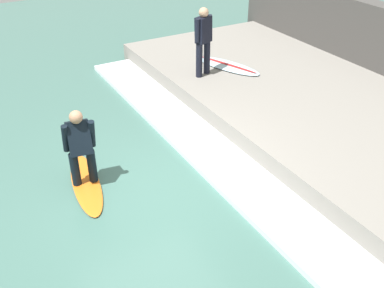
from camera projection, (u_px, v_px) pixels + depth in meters
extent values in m
plane|color=#426B60|center=(151.00, 192.00, 7.42)|extent=(28.00, 28.00, 0.00)
cube|color=gray|center=(337.00, 121.00, 9.05)|extent=(4.40, 11.67, 0.45)
cube|color=silver|center=(225.00, 165.00, 8.00)|extent=(0.98, 11.09, 0.11)
ellipsoid|color=orange|center=(86.00, 183.00, 7.57)|extent=(0.74, 1.91, 0.06)
cylinder|color=black|center=(92.00, 166.00, 7.45)|extent=(0.15, 0.15, 0.59)
cylinder|color=black|center=(75.00, 169.00, 7.36)|extent=(0.15, 0.15, 0.59)
cube|color=black|center=(79.00, 138.00, 7.11)|extent=(0.42, 0.46, 0.59)
sphere|color=#A87A5B|center=(76.00, 117.00, 6.91)|extent=(0.21, 0.21, 0.21)
cylinder|color=black|center=(92.00, 134.00, 7.15)|extent=(0.10, 0.19, 0.50)
cylinder|color=black|center=(65.00, 138.00, 7.03)|extent=(0.10, 0.19, 0.50)
cylinder|color=black|center=(207.00, 57.00, 10.38)|extent=(0.15, 0.15, 0.79)
cylinder|color=black|center=(199.00, 60.00, 10.19)|extent=(0.15, 0.15, 0.79)
cube|color=black|center=(203.00, 30.00, 9.93)|extent=(0.42, 0.35, 0.57)
sphere|color=tan|center=(204.00, 12.00, 9.73)|extent=(0.22, 0.22, 0.22)
cylinder|color=black|center=(209.00, 26.00, 10.05)|extent=(0.11, 0.11, 0.50)
cylinder|color=black|center=(197.00, 30.00, 9.78)|extent=(0.11, 0.11, 0.50)
ellipsoid|color=silver|center=(228.00, 66.00, 10.89)|extent=(1.15, 1.90, 0.06)
ellipsoid|color=#B21E1E|center=(228.00, 64.00, 10.87)|extent=(0.65, 1.61, 0.01)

